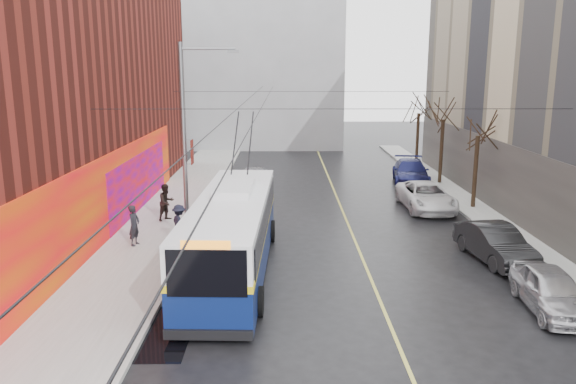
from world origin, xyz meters
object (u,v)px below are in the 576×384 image
parked_car_b (495,243)px  following_car (253,180)px  parked_car_d (411,172)px  pedestrian_a (134,225)px  parked_car_c (426,196)px  trolleybus (232,232)px  pedestrian_b (166,202)px  tree_near (479,122)px  tree_far (419,103)px  streetlight_pole (187,138)px  parked_car_a (551,290)px  pedestrian_c (179,224)px  tree_mid (444,108)px

parked_car_b → following_car: 17.26m
parked_car_d → pedestrian_a: 20.97m
parked_car_b → parked_car_c: 8.83m
trolleybus → pedestrian_b: trolleybus is taller
following_car → tree_near: bearing=-16.6°
parked_car_c → pedestrian_a: (-14.76, -6.97, 0.30)m
parked_car_d → pedestrian_b: bearing=-138.3°
tree_far → pedestrian_b: 24.15m
pedestrian_a → following_car: bearing=-6.9°
trolleybus → parked_car_b: bearing=8.1°
parked_car_c → parked_car_d: size_ratio=0.95×
pedestrian_b → tree_far: bearing=-6.8°
parked_car_c → pedestrian_a: 16.32m
tree_near → parked_car_c: size_ratio=1.17×
tree_far → tree_near: bearing=-90.0°
tree_far → parked_car_c: (-2.72, -14.03, -4.38)m
streetlight_pole → parked_car_a: streetlight_pole is taller
trolleybus → parked_car_b: 10.90m
streetlight_pole → pedestrian_c: size_ratio=5.16×
tree_far → parked_car_c: 14.95m
tree_far → following_car: bearing=-143.9°
tree_mid → tree_far: (0.00, 7.00, -0.11)m
tree_near → parked_car_b: 10.00m
pedestrian_b → pedestrian_c: size_ratio=1.10×
tree_mid → following_car: (-12.79, -2.33, -4.45)m
trolleybus → parked_car_d: trolleybus is taller
following_car → tree_far: bearing=39.6°
parked_car_a → tree_far: bearing=89.4°
trolleybus → pedestrian_c: size_ratio=7.14×
parked_car_b → pedestrian_c: (-13.51, 2.25, 0.26)m
parked_car_a → following_car: bearing=123.9°
tree_mid → pedestrian_c: bearing=-138.9°
tree_mid → parked_car_b: 16.58m
trolleybus → parked_car_b: size_ratio=2.68×
parked_car_c → pedestrian_a: pedestrian_a is taller
trolleybus → parked_car_a: (10.83, -3.73, -0.91)m
tree_near → parked_car_b: (-2.04, -8.83, -4.21)m
following_car → parked_car_b: bearing=-48.0°
parked_car_d → pedestrian_c: 19.29m
parked_car_b → pedestrian_b: size_ratio=2.43×
pedestrian_b → trolleybus: bearing=-112.3°
pedestrian_a → parked_car_c: bearing=-49.7°
parked_car_c → tree_near: bearing=-1.2°
tree_mid → parked_car_c: (-2.72, -7.03, -4.49)m
pedestrian_b → parked_car_d: bearing=-17.9°
parked_car_c → following_car: following_car is taller
following_car → pedestrian_b: pedestrian_b is taller
parked_car_b → parked_car_d: (0.04, 15.98, 0.07)m
parked_car_a → pedestrian_c: (-13.55, 7.18, 0.30)m
following_car → pedestrian_c: bearing=-100.4°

